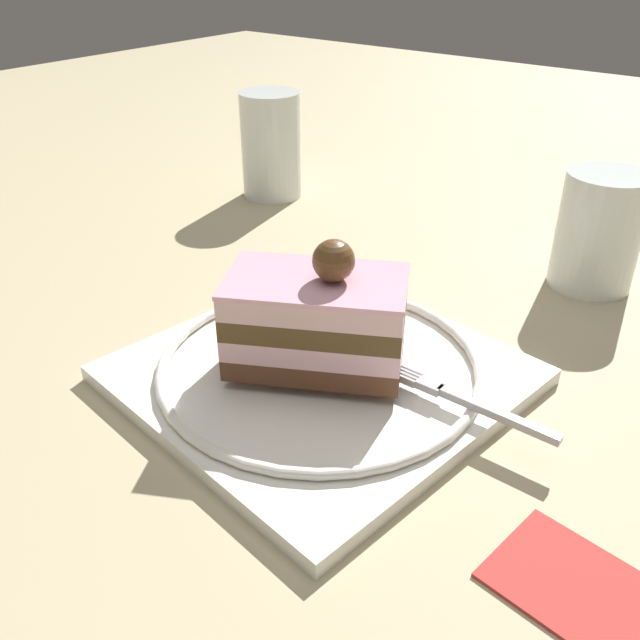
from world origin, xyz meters
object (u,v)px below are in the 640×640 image
dessert_plate (320,371)px  cake_slice (317,319)px  fork (457,397)px  drink_glass_near (271,152)px  folded_napkin (607,605)px  drink_glass_far (597,238)px

dessert_plate → cake_slice: size_ratio=1.97×
fork → drink_glass_near: (-0.35, 0.23, 0.03)m
fork → folded_napkin: bearing=-32.4°
fork → drink_glass_far: 0.23m
cake_slice → folded_napkin: (0.21, -0.06, -0.05)m
cake_slice → drink_glass_near: 0.36m
fork → folded_napkin: 0.14m
dessert_plate → drink_glass_near: (-0.26, 0.25, 0.04)m
cake_slice → folded_napkin: size_ratio=1.23×
dessert_plate → cake_slice: 0.04m
drink_glass_far → drink_glass_near: bearing=-180.0°
fork → folded_napkin: size_ratio=1.15×
fork → folded_napkin: fork is taller
drink_glass_far → folded_napkin: size_ratio=0.92×
drink_glass_far → folded_napkin: drink_glass_far is taller
drink_glass_near → cake_slice: bearing=-44.1°
cake_slice → fork: cake_slice is taller
fork → cake_slice: bearing=-169.1°
drink_glass_near → folded_napkin: size_ratio=1.07×
dessert_plate → cake_slice: bearing=-110.2°
folded_napkin → fork: bearing=147.6°
dessert_plate → folded_napkin: (0.21, -0.06, -0.01)m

